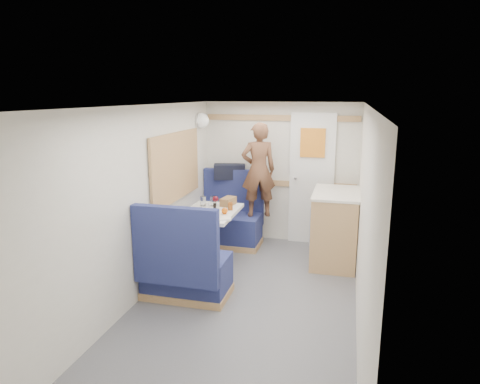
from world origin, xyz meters
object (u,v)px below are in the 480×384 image
(orange_fruit, at_px, (225,211))
(cheese_block, at_px, (203,211))
(tumbler_mid, at_px, (203,201))
(dinette_table, at_px, (210,223))
(beer_glass, at_px, (230,206))
(person, at_px, (258,170))
(tumbler_left, at_px, (182,213))
(bread_loaf, at_px, (228,201))
(bench_far, at_px, (230,224))
(galley_counter, at_px, (335,227))
(tray, at_px, (219,216))
(salt_grinder, at_px, (207,206))
(pepper_grinder, at_px, (215,207))
(tumbler_right, at_px, (214,201))
(dome_light, at_px, (202,121))
(wine_glass, at_px, (215,200))
(duffel_bag, at_px, (230,172))
(bench_near, at_px, (185,271))

(orange_fruit, relative_size, cheese_block, 0.74)
(orange_fruit, height_order, tumbler_mid, tumbler_mid)
(dinette_table, relative_size, beer_glass, 9.89)
(person, xyz_separation_m, beer_glass, (-0.19, -0.76, -0.33))
(tumbler_left, bearing_deg, bread_loaf, 61.31)
(bench_far, distance_m, galley_counter, 1.51)
(tray, xyz_separation_m, salt_grinder, (-0.24, 0.28, 0.03))
(tumbler_left, bearing_deg, pepper_grinder, 51.76)
(person, distance_m, bread_loaf, 0.69)
(bench_far, relative_size, tumbler_right, 8.66)
(tray, xyz_separation_m, pepper_grinder, (-0.12, 0.23, 0.04))
(dinette_table, bearing_deg, pepper_grinder, 21.24)
(orange_fruit, distance_m, beer_glass, 0.25)
(tray, bearing_deg, galley_counter, 30.47)
(dome_light, relative_size, bread_loaf, 0.84)
(person, xyz_separation_m, wine_glass, (-0.37, -0.77, -0.25))
(person, xyz_separation_m, cheese_block, (-0.44, -1.02, -0.34))
(tumbler_left, xyz_separation_m, tumbler_mid, (0.06, 0.55, 0.01))
(beer_glass, xyz_separation_m, pepper_grinder, (-0.17, -0.08, 0.00))
(tray, xyz_separation_m, orange_fruit, (0.05, 0.07, 0.05))
(tumbler_left, relative_size, pepper_grinder, 1.12)
(cheese_block, bearing_deg, galley_counter, 25.11)
(dinette_table, relative_size, bread_loaf, 3.88)
(duffel_bag, xyz_separation_m, orange_fruit, (0.30, -1.26, -0.23))
(person, bearing_deg, dome_light, -20.65)
(galley_counter, xyz_separation_m, beer_glass, (-1.24, -0.45, 0.30))
(bench_far, distance_m, tumbler_right, 0.78)
(orange_fruit, distance_m, tumbler_right, 0.48)
(dome_light, distance_m, wine_glass, 1.26)
(dinette_table, bearing_deg, salt_grinder, 133.49)
(bench_near, bearing_deg, cheese_block, 92.66)
(cheese_block, bearing_deg, tumbler_left, -137.06)
(bread_loaf, bearing_deg, tray, -85.74)
(dome_light, bearing_deg, pepper_grinder, -61.91)
(bench_far, height_order, bench_near, same)
(tumbler_left, bearing_deg, cheese_block, 42.94)
(dinette_table, height_order, tumbler_right, tumbler_right)
(person, bearing_deg, tumbler_right, 32.06)
(bench_far, distance_m, dome_light, 1.50)
(bench_far, distance_m, salt_grinder, 0.92)
(tumbler_mid, height_order, salt_grinder, tumbler_mid)
(dome_light, bearing_deg, tumbler_right, -59.53)
(bread_loaf, bearing_deg, bench_far, 103.91)
(salt_grinder, bearing_deg, tray, -49.54)
(orange_fruit, distance_m, wine_glass, 0.31)
(dome_light, relative_size, pepper_grinder, 2.07)
(dinette_table, xyz_separation_m, wine_glass, (0.04, 0.09, 0.28))
(dome_light, bearing_deg, cheese_block, -70.42)
(wine_glass, height_order, salt_grinder, wine_glass)
(galley_counter, xyz_separation_m, salt_grinder, (-1.53, -0.48, 0.30))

